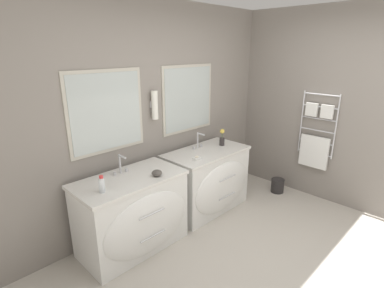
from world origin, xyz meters
name	(u,v)px	position (x,y,z in m)	size (l,w,h in m)	color
ground_plane	(296,284)	(0.00, 0.00, 0.00)	(16.00, 16.00, 0.00)	#BCB5A8
wall_back	(159,114)	(0.00, 1.90, 1.31)	(5.23, 0.16, 2.60)	gray
wall_right	(311,106)	(1.84, 0.84, 1.29)	(0.13, 3.80, 2.60)	gray
vanity_left	(134,213)	(-0.72, 1.49, 0.41)	(1.13, 0.66, 0.81)	white
vanity_right	(208,180)	(0.45, 1.49, 0.41)	(1.13, 0.66, 0.81)	white
faucet_left	(121,164)	(-0.72, 1.67, 0.92)	(0.17, 0.13, 0.21)	silver
faucet_right	(199,141)	(0.45, 1.67, 0.92)	(0.17, 0.13, 0.21)	silver
toiletry_bottle	(102,185)	(-1.07, 1.43, 0.89)	(0.06, 0.06, 0.16)	silver
amenity_bowl	(157,173)	(-0.49, 1.36, 0.84)	(0.11, 0.11, 0.06)	#4C4742
flower_vase	(222,138)	(0.77, 1.53, 0.91)	(0.07, 0.07, 0.23)	#332D2D
soap_dish	(197,158)	(0.14, 1.40, 0.83)	(0.09, 0.07, 0.04)	white
waste_bin	(278,185)	(1.54, 1.06, 0.11)	(0.19, 0.19, 0.21)	#282626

